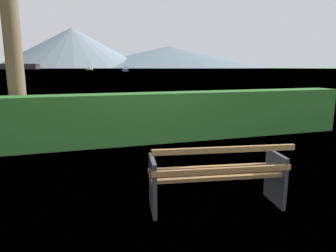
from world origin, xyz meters
TOP-DOWN VIEW (x-y plane):
  - ground_plane at (0.00, 0.00)m, footprint 1400.00×1400.00m
  - water_surface at (0.00, 306.37)m, footprint 620.00×620.00m
  - park_bench at (-0.01, -0.06)m, footprint 1.75×0.82m
  - hedge_row at (0.00, 3.57)m, footprint 10.47×0.65m
  - sailboat_mid at (19.67, 126.79)m, footprint 4.00×8.59m
  - tender_far at (8.30, 198.38)m, footprint 4.47×3.55m
  - distant_hills at (1.95, 583.56)m, footprint 792.96×391.06m

SIDE VIEW (x-z plane):
  - ground_plane at x=0.00m, z-range 0.00..0.00m
  - water_surface at x=0.00m, z-range 0.00..0.00m
  - park_bench at x=-0.01m, z-range -0.01..0.86m
  - tender_far at x=8.30m, z-range -0.22..1.32m
  - hedge_row at x=0.00m, z-range 0.00..1.16m
  - sailboat_mid at x=19.67m, z-range -0.28..1.59m
  - distant_hills at x=1.95m, z-range -5.80..63.45m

